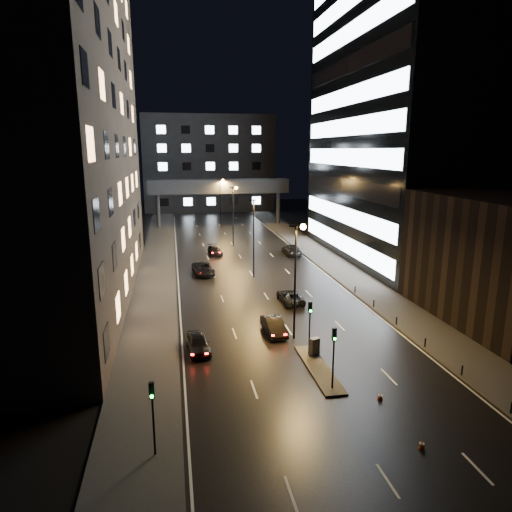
# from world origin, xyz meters

# --- Properties ---
(ground) EXTENTS (160.00, 160.00, 0.00)m
(ground) POSITION_xyz_m (0.00, 40.00, 0.00)
(ground) COLOR black
(ground) RESTS_ON ground
(sidewalk_left) EXTENTS (5.00, 110.00, 0.15)m
(sidewalk_left) POSITION_xyz_m (-12.50, 35.00, 0.07)
(sidewalk_left) COLOR #383533
(sidewalk_left) RESTS_ON ground
(sidewalk_right) EXTENTS (5.00, 110.00, 0.15)m
(sidewalk_right) POSITION_xyz_m (12.50, 35.00, 0.07)
(sidewalk_right) COLOR #383533
(sidewalk_right) RESTS_ON ground
(building_left) EXTENTS (15.00, 48.00, 40.00)m
(building_left) POSITION_xyz_m (-22.50, 24.00, 20.00)
(building_left) COLOR #2D2319
(building_left) RESTS_ON ground
(building_right_low) EXTENTS (10.00, 18.00, 12.00)m
(building_right_low) POSITION_xyz_m (20.00, 9.00, 6.00)
(building_right_low) COLOR black
(building_right_low) RESTS_ON ground
(building_right_glass) EXTENTS (20.00, 36.00, 45.00)m
(building_right_glass) POSITION_xyz_m (25.00, 36.00, 22.50)
(building_right_glass) COLOR black
(building_right_glass) RESTS_ON ground
(building_far) EXTENTS (34.00, 14.00, 25.00)m
(building_far) POSITION_xyz_m (0.00, 98.00, 12.50)
(building_far) COLOR #333335
(building_far) RESTS_ON ground
(skybridge) EXTENTS (30.00, 3.00, 10.00)m
(skybridge) POSITION_xyz_m (0.00, 70.00, 8.34)
(skybridge) COLOR #333335
(skybridge) RESTS_ON ground
(median_island) EXTENTS (1.60, 8.00, 0.15)m
(median_island) POSITION_xyz_m (0.30, 2.00, 0.07)
(median_island) COLOR #383533
(median_island) RESTS_ON ground
(traffic_signal_near) EXTENTS (0.28, 0.34, 4.40)m
(traffic_signal_near) POSITION_xyz_m (0.30, 4.49, 3.09)
(traffic_signal_near) COLOR black
(traffic_signal_near) RESTS_ON median_island
(traffic_signal_far) EXTENTS (0.28, 0.34, 4.40)m
(traffic_signal_far) POSITION_xyz_m (0.30, -1.01, 3.09)
(traffic_signal_far) COLOR black
(traffic_signal_far) RESTS_ON median_island
(traffic_signal_corner) EXTENTS (0.28, 0.34, 4.40)m
(traffic_signal_corner) POSITION_xyz_m (-11.50, -6.01, 2.94)
(traffic_signal_corner) COLOR black
(traffic_signal_corner) RESTS_ON ground
(bollard_row) EXTENTS (0.12, 25.12, 0.90)m
(bollard_row) POSITION_xyz_m (10.20, 6.50, 0.45)
(bollard_row) COLOR black
(bollard_row) RESTS_ON ground
(streetlight_near) EXTENTS (1.45, 0.50, 10.15)m
(streetlight_near) POSITION_xyz_m (0.16, 8.00, 6.50)
(streetlight_near) COLOR black
(streetlight_near) RESTS_ON ground
(streetlight_mid_a) EXTENTS (1.45, 0.50, 10.15)m
(streetlight_mid_a) POSITION_xyz_m (0.16, 28.00, 6.50)
(streetlight_mid_a) COLOR black
(streetlight_mid_a) RESTS_ON ground
(streetlight_mid_b) EXTENTS (1.45, 0.50, 10.15)m
(streetlight_mid_b) POSITION_xyz_m (0.16, 48.00, 6.50)
(streetlight_mid_b) COLOR black
(streetlight_mid_b) RESTS_ON ground
(streetlight_far) EXTENTS (1.45, 0.50, 10.15)m
(streetlight_far) POSITION_xyz_m (0.16, 68.00, 6.50)
(streetlight_far) COLOR black
(streetlight_far) RESTS_ON ground
(car_away_a) EXTENTS (2.16, 4.41, 1.45)m
(car_away_a) POSITION_xyz_m (-8.45, 6.86, 0.72)
(car_away_a) COLOR black
(car_away_a) RESTS_ON ground
(car_away_b) EXTENTS (1.81, 4.43, 1.43)m
(car_away_b) POSITION_xyz_m (-1.50, 9.37, 0.71)
(car_away_b) COLOR black
(car_away_b) RESTS_ON ground
(car_away_c) EXTENTS (3.03, 5.59, 1.49)m
(car_away_c) POSITION_xyz_m (-6.34, 30.64, 0.74)
(car_away_c) COLOR black
(car_away_c) RESTS_ON ground
(car_away_d) EXTENTS (2.27, 4.63, 1.29)m
(car_away_d) POSITION_xyz_m (-3.71, 42.25, 0.65)
(car_away_d) COLOR black
(car_away_d) RESTS_ON ground
(car_toward_a) EXTENTS (2.38, 4.85, 1.33)m
(car_toward_a) POSITION_xyz_m (2.13, 17.43, 0.66)
(car_toward_a) COLOR black
(car_toward_a) RESTS_ON ground
(car_toward_b) EXTENTS (2.35, 5.56, 1.60)m
(car_toward_b) POSITION_xyz_m (8.17, 39.82, 0.80)
(car_toward_b) COLOR black
(car_toward_b) RESTS_ON ground
(utility_cabinet) EXTENTS (0.86, 0.70, 1.37)m
(utility_cabinet) POSITION_xyz_m (0.70, 4.32, 0.83)
(utility_cabinet) COLOR #4C4C4F
(utility_cabinet) RESTS_ON median_island
(cone_a) EXTENTS (0.46, 0.46, 0.45)m
(cone_a) POSITION_xyz_m (3.00, -2.80, 0.22)
(cone_a) COLOR #EF390C
(cone_a) RESTS_ON ground
(cone_b) EXTENTS (0.40, 0.40, 0.51)m
(cone_b) POSITION_xyz_m (3.00, -8.00, 0.25)
(cone_b) COLOR #FF490D
(cone_b) RESTS_ON ground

